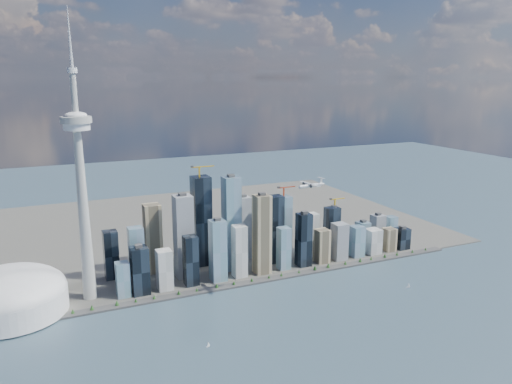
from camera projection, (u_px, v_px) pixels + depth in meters
name	position (u px, v px, depth m)	size (l,w,h in m)	color
ground	(298.00, 340.00, 837.02)	(4000.00, 4000.00, 0.00)	#34495B
seawall	(241.00, 284.00, 1058.69)	(1100.00, 22.00, 4.00)	#383838
land	(182.00, 228.00, 1458.61)	(1400.00, 900.00, 3.00)	#4C4C47
shoreline_trees	(241.00, 281.00, 1057.17)	(960.53, 7.20, 8.80)	#3F2D1E
skyscraper_cluster	(250.00, 237.00, 1143.88)	(736.00, 142.00, 235.52)	black
needle_tower	(81.00, 183.00, 939.45)	(56.00, 56.00, 550.50)	#A9AAA5
dome_stadium	(10.00, 295.00, 918.51)	(200.00, 200.00, 86.00)	silver
airplane	(311.00, 185.00, 951.47)	(64.59, 57.27, 15.74)	silver
sailboat_west	(208.00, 345.00, 816.29)	(6.69, 2.68, 9.24)	silver
sailboat_east	(408.00, 286.00, 1046.55)	(7.63, 4.07, 10.69)	silver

